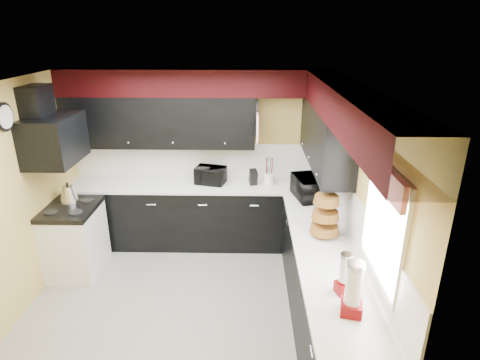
{
  "coord_description": "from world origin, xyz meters",
  "views": [
    {
      "loc": [
        0.71,
        -3.73,
        3.01
      ],
      "look_at": [
        0.61,
        0.9,
        1.23
      ],
      "focal_mm": 30.0,
      "sensor_mm": 36.0,
      "label": 1
    }
  ],
  "objects_px": {
    "microwave": "(309,188)",
    "knife_block": "(253,177)",
    "kettle": "(69,194)",
    "toaster_oven": "(210,175)",
    "utensil_crock": "(269,179)"
  },
  "relations": [
    {
      "from": "utensil_crock",
      "to": "knife_block",
      "type": "bearing_deg",
      "value": -174.16
    },
    {
      "from": "toaster_oven",
      "to": "microwave",
      "type": "distance_m",
      "value": 1.4
    },
    {
      "from": "toaster_oven",
      "to": "kettle",
      "type": "relative_size",
      "value": 1.77
    },
    {
      "from": "kettle",
      "to": "microwave",
      "type": "bearing_deg",
      "value": 2.37
    },
    {
      "from": "toaster_oven",
      "to": "utensil_crock",
      "type": "relative_size",
      "value": 2.56
    },
    {
      "from": "microwave",
      "to": "kettle",
      "type": "distance_m",
      "value": 3.07
    },
    {
      "from": "toaster_oven",
      "to": "microwave",
      "type": "bearing_deg",
      "value": -6.35
    },
    {
      "from": "toaster_oven",
      "to": "kettle",
      "type": "xyz_separation_m",
      "value": [
        -1.75,
        -0.62,
        -0.03
      ]
    },
    {
      "from": "knife_block",
      "to": "kettle",
      "type": "bearing_deg",
      "value": -177.86
    },
    {
      "from": "utensil_crock",
      "to": "kettle",
      "type": "bearing_deg",
      "value": -167.07
    },
    {
      "from": "microwave",
      "to": "knife_block",
      "type": "distance_m",
      "value": 0.84
    },
    {
      "from": "utensil_crock",
      "to": "knife_block",
      "type": "xyz_separation_m",
      "value": [
        -0.22,
        -0.02,
        0.03
      ]
    },
    {
      "from": "toaster_oven",
      "to": "knife_block",
      "type": "bearing_deg",
      "value": 9.37
    },
    {
      "from": "microwave",
      "to": "knife_block",
      "type": "height_order",
      "value": "microwave"
    },
    {
      "from": "knife_block",
      "to": "microwave",
      "type": "bearing_deg",
      "value": -43.21
    }
  ]
}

